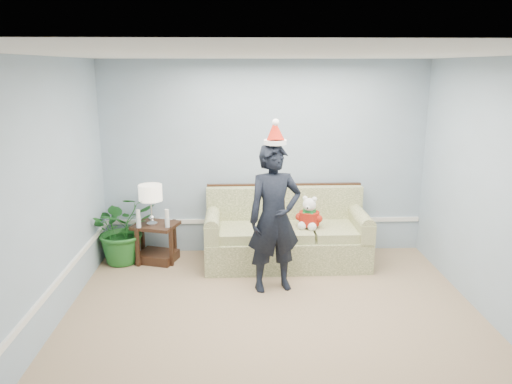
{
  "coord_description": "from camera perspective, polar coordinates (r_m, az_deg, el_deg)",
  "views": [
    {
      "loc": [
        -0.36,
        -4.34,
        2.6
      ],
      "look_at": [
        -0.15,
        1.55,
        1.11
      ],
      "focal_mm": 35.0,
      "sensor_mm": 36.0,
      "label": 1
    }
  ],
  "objects": [
    {
      "name": "sofa",
      "position": [
        6.8,
        3.44,
        -5.09
      ],
      "size": [
        2.17,
        0.95,
        1.01
      ],
      "rotation": [
        0.0,
        0.0,
        0.01
      ],
      "color": "#475729",
      "rests_on": "room_shell"
    },
    {
      "name": "man",
      "position": [
        5.82,
        2.12,
        -3.03
      ],
      "size": [
        0.72,
        0.56,
        1.76
      ],
      "primitive_type": "imported",
      "rotation": [
        0.0,
        0.0,
        0.24
      ],
      "color": "black",
      "rests_on": "room_shell"
    },
    {
      "name": "side_table",
      "position": [
        6.99,
        -11.28,
        -6.13
      ],
      "size": [
        0.67,
        0.61,
        0.53
      ],
      "rotation": [
        0.0,
        0.0,
        -0.3
      ],
      "color": "#382214",
      "rests_on": "room_shell"
    },
    {
      "name": "wainscot_trim",
      "position": [
        5.98,
        -9.81,
        -7.12
      ],
      "size": [
        4.49,
        4.99,
        0.06
      ],
      "color": "white",
      "rests_on": "room_shell"
    },
    {
      "name": "santa_hat",
      "position": [
        5.62,
        2.2,
        6.78
      ],
      "size": [
        0.28,
        0.31,
        0.3
      ],
      "rotation": [
        0.0,
        0.0,
        0.08
      ],
      "color": "white",
      "rests_on": "man"
    },
    {
      "name": "teddy_bear",
      "position": [
        6.6,
        6.13,
        -2.78
      ],
      "size": [
        0.34,
        0.34,
        0.43
      ],
      "rotation": [
        0.0,
        0.0,
        -0.37
      ],
      "color": "white",
      "rests_on": "sofa"
    },
    {
      "name": "table_lamp",
      "position": [
        6.73,
        -11.96,
        -0.28
      ],
      "size": [
        0.31,
        0.31,
        0.55
      ],
      "color": "silver",
      "rests_on": "side_table"
    },
    {
      "name": "houseplant",
      "position": [
        6.98,
        -14.99,
        -4.0
      ],
      "size": [
        1.13,
        1.1,
        0.96
      ],
      "primitive_type": "imported",
      "rotation": [
        0.0,
        0.0,
        0.56
      ],
      "color": "#1F6021",
      "rests_on": "room_shell"
    },
    {
      "name": "room_shell",
      "position": [
        4.53,
        2.6,
        -1.85
      ],
      "size": [
        4.54,
        5.04,
        2.74
      ],
      "color": "tan",
      "rests_on": "ground"
    },
    {
      "name": "candle_pair",
      "position": [
        6.71,
        -11.72,
        -3.06
      ],
      "size": [
        0.44,
        0.06,
        0.24
      ],
      "color": "silver",
      "rests_on": "side_table"
    }
  ]
}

